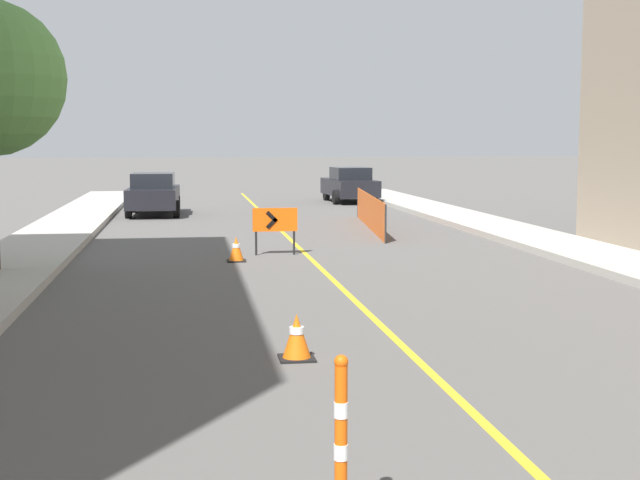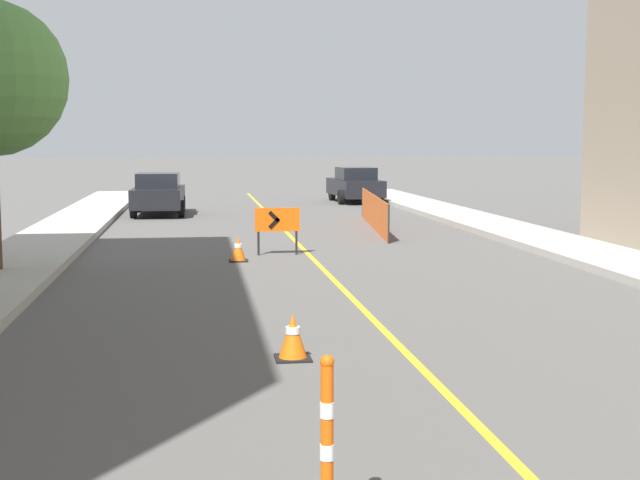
% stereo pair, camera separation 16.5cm
% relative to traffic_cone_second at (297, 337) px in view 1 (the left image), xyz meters
% --- Properties ---
extents(lane_stripe, '(0.12, 47.78, 0.01)m').
position_rel_traffic_cone_second_xyz_m(lane_stripe, '(1.53, 12.14, -0.29)').
color(lane_stripe, gold).
rests_on(lane_stripe, ground_plane).
extents(sidewalk_left, '(2.21, 47.78, 0.18)m').
position_rel_traffic_cone_second_xyz_m(sidewalk_left, '(-5.17, 12.14, -0.21)').
color(sidewalk_left, '#ADA89E').
rests_on(sidewalk_left, ground_plane).
extents(sidewalk_right, '(2.21, 47.78, 0.18)m').
position_rel_traffic_cone_second_xyz_m(sidewalk_right, '(8.22, 12.14, -0.21)').
color(sidewalk_right, '#ADA89E').
rests_on(sidewalk_right, ground_plane).
extents(traffic_cone_second, '(0.46, 0.46, 0.60)m').
position_rel_traffic_cone_second_xyz_m(traffic_cone_second, '(0.00, 0.00, 0.00)').
color(traffic_cone_second, black).
rests_on(traffic_cone_second, ground_plane).
extents(traffic_cone_third, '(0.43, 0.43, 0.58)m').
position_rel_traffic_cone_second_xyz_m(traffic_cone_third, '(-0.25, 9.43, -0.01)').
color(traffic_cone_third, black).
rests_on(traffic_cone_third, ground_plane).
extents(delineator_post_front, '(0.30, 0.30, 1.28)m').
position_rel_traffic_cone_second_xyz_m(delineator_post_front, '(-0.29, -4.99, 0.26)').
color(delineator_post_front, black).
rests_on(delineator_post_front, ground_plane).
extents(arrow_barricade_primary, '(1.10, 0.08, 1.16)m').
position_rel_traffic_cone_second_xyz_m(arrow_barricade_primary, '(0.76, 10.49, 0.53)').
color(arrow_barricade_primary, '#EF560C').
rests_on(arrow_barricade_primary, ground_plane).
extents(safety_mesh_fence, '(0.92, 8.47, 1.08)m').
position_rel_traffic_cone_second_xyz_m(safety_mesh_fence, '(4.41, 16.64, 0.24)').
color(safety_mesh_fence, '#EF560C').
rests_on(safety_mesh_fence, ground_plane).
extents(parked_car_curb_near, '(1.95, 4.35, 1.59)m').
position_rel_traffic_cone_second_xyz_m(parked_car_curb_near, '(-2.60, 22.80, 0.51)').
color(parked_car_curb_near, black).
rests_on(parked_car_curb_near, ground_plane).
extents(parked_car_curb_mid, '(2.04, 4.39, 1.59)m').
position_rel_traffic_cone_second_xyz_m(parked_car_curb_mid, '(5.95, 28.56, 0.51)').
color(parked_car_curb_mid, black).
rests_on(parked_car_curb_mid, ground_plane).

